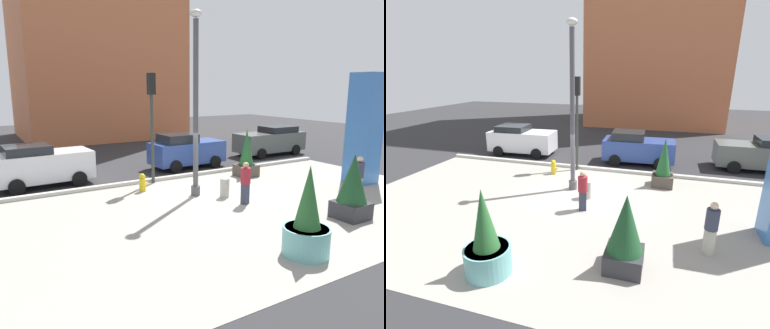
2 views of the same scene
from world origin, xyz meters
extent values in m
plane|color=#2D2D30|center=(0.00, 4.00, 0.00)|extent=(60.00, 60.00, 0.00)
cube|color=#9E998E|center=(0.00, -2.00, 0.00)|extent=(18.00, 10.00, 0.02)
cube|color=#B7B2A8|center=(0.00, 3.12, 0.08)|extent=(18.00, 0.24, 0.16)
cylinder|color=#4C4C51|center=(-0.56, 0.25, 0.20)|extent=(0.36, 0.36, 0.40)
cylinder|color=#4C4C51|center=(-0.56, 0.25, 3.31)|extent=(0.20, 0.20, 6.62)
ellipsoid|color=silver|center=(-0.56, 0.25, 6.80)|extent=(0.44, 0.44, 0.28)
cube|color=#2D2D33|center=(2.40, -4.57, 0.28)|extent=(0.99, 0.99, 0.56)
cylinder|color=#382819|center=(2.40, -4.57, 0.54)|extent=(0.94, 0.94, 0.04)
cone|color=#1E4C28|center=(2.40, -4.57, 1.34)|extent=(0.95, 0.95, 1.57)
cylinder|color=#6BB2B2|center=(-0.94, -5.72, 0.37)|extent=(1.19, 1.19, 0.74)
cylinder|color=#382819|center=(-0.94, -5.72, 0.72)|extent=(1.09, 1.09, 0.04)
cone|color=#2D6B33|center=(-0.94, -5.72, 1.54)|extent=(0.68, 0.68, 1.61)
cube|color=#4C4238|center=(3.23, 1.81, 0.28)|extent=(0.93, 0.93, 0.56)
cylinder|color=#382819|center=(3.23, 1.81, 0.54)|extent=(0.89, 0.89, 0.04)
cone|color=#235B2D|center=(3.23, 1.81, 1.40)|extent=(0.68, 0.68, 1.70)
cylinder|color=gold|center=(-2.12, 1.88, 0.28)|extent=(0.26, 0.26, 0.55)
sphere|color=gold|center=(-2.12, 1.88, 0.63)|extent=(0.24, 0.24, 0.24)
cylinder|color=gold|center=(-1.95, 1.88, 0.30)|extent=(0.12, 0.10, 0.10)
cylinder|color=#B2ADA3|center=(0.30, -0.51, 0.38)|extent=(0.36, 0.36, 0.75)
cylinder|color=#333833|center=(-1.17, 2.88, 1.94)|extent=(0.14, 0.14, 3.88)
cube|color=black|center=(-1.17, 2.88, 4.33)|extent=(0.28, 0.32, 0.90)
sphere|color=green|center=(-1.17, 3.05, 4.60)|extent=(0.18, 0.18, 0.18)
cube|color=#565B56|center=(8.13, 5.57, 0.84)|extent=(4.53, 1.80, 1.13)
cylinder|color=black|center=(6.73, 4.68, 0.32)|extent=(0.64, 0.22, 0.64)
cylinder|color=black|center=(6.73, 6.46, 0.32)|extent=(0.64, 0.22, 0.64)
cube|color=#2D4793|center=(1.82, 4.99, 0.82)|extent=(3.95, 1.86, 1.11)
cube|color=#1E2328|center=(1.23, 4.97, 1.60)|extent=(1.80, 1.58, 0.45)
cylinder|color=black|center=(2.99, 5.90, 0.32)|extent=(0.65, 0.24, 0.64)
cylinder|color=black|center=(3.05, 4.17, 0.32)|extent=(0.65, 0.24, 0.64)
cylinder|color=black|center=(0.58, 5.82, 0.32)|extent=(0.65, 0.24, 0.64)
cylinder|color=black|center=(0.64, 4.09, 0.32)|extent=(0.65, 0.24, 0.64)
cube|color=silver|center=(-5.39, 4.95, 0.86)|extent=(4.11, 2.03, 1.18)
cube|color=#1E2328|center=(-5.99, 4.92, 1.63)|extent=(1.89, 1.70, 0.36)
cylinder|color=black|center=(-4.19, 5.93, 0.32)|extent=(0.65, 0.25, 0.64)
cylinder|color=black|center=(-4.10, 4.09, 0.32)|extent=(0.65, 0.25, 0.64)
cylinder|color=black|center=(-6.68, 5.81, 0.32)|extent=(0.65, 0.25, 0.64)
cylinder|color=black|center=(-6.59, 3.97, 0.32)|extent=(0.65, 0.25, 0.64)
cube|color=#33384C|center=(0.42, -1.60, 0.39)|extent=(0.32, 0.27, 0.77)
cylinder|color=maroon|center=(0.42, -1.60, 1.06)|extent=(0.44, 0.44, 0.58)
sphere|color=tan|center=(0.42, -1.60, 1.46)|extent=(0.21, 0.21, 0.21)
cube|color=#B2AD9E|center=(4.61, -3.24, 0.40)|extent=(0.30, 0.34, 0.81)
cylinder|color=#33384C|center=(4.61, -3.24, 1.11)|extent=(0.48, 0.48, 0.61)
sphere|color=beige|center=(4.61, -3.24, 1.52)|extent=(0.22, 0.22, 0.22)
camera|label=1|loc=(-8.00, -11.87, 4.22)|focal=35.02mm
camera|label=2|loc=(3.11, -11.12, 4.98)|focal=27.01mm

